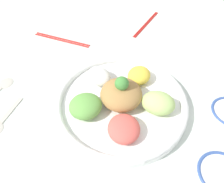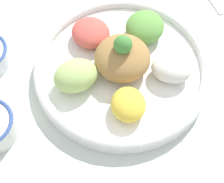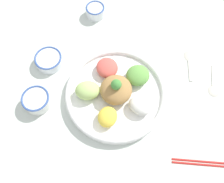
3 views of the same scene
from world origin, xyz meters
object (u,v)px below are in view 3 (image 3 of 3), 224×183
Objects in this scene: sauce_bowl_dark at (49,60)px; sauce_bowl_red at (95,11)px; salad_platter at (116,92)px; rice_bowl_blue at (37,100)px; serving_spoon_main at (214,85)px; serving_spoon_extra at (189,61)px; chopsticks_pair_near at (207,163)px.

sauce_bowl_red is at bearing 146.69° from sauce_bowl_dark.
salad_platter is 3.70× the size of rice_bowl_blue.
rice_bowl_blue is (0.04, -0.28, 0.00)m from salad_platter.
salad_platter is 0.37m from serving_spoon_main.
sauce_bowl_red is 0.82× the size of rice_bowl_blue.
serving_spoon_extra is (0.22, 0.39, -0.02)m from sauce_bowl_red.
rice_bowl_blue is at bearing 104.87° from serving_spoon_main.
salad_platter is at bearing 64.09° from sauce_bowl_dark.
sauce_bowl_dark is (-0.17, 0.02, -0.00)m from rice_bowl_blue.
serving_spoon_extra is (-0.39, -0.02, -0.00)m from chopsticks_pair_near.
sauce_bowl_dark is (-0.13, -0.26, -0.00)m from salad_platter.
rice_bowl_blue reaches higher than chopsticks_pair_near.
serving_spoon_extra is at bearing 59.86° from sauce_bowl_red.
salad_platter is at bearing 14.69° from sauce_bowl_red.
rice_bowl_blue is at bearing -69.71° from serving_spoon_extra.
salad_platter reaches higher than serving_spoon_extra.
sauce_bowl_dark is 0.67m from chopsticks_pair_near.
rice_bowl_blue is at bearing -5.66° from sauce_bowl_dark.
salad_platter is 0.39m from sauce_bowl_red.
serving_spoon_extra is at bearing 92.62° from sauce_bowl_dark.
salad_platter is 0.29m from sauce_bowl_dark.
rice_bowl_blue is 0.73× the size of serving_spoon_extra.
sauce_bowl_red is 0.45m from serving_spoon_extra.
sauce_bowl_red is 0.59× the size of serving_spoon_extra.
sauce_bowl_red is 0.57m from serving_spoon_main.
serving_spoon_main is at bearing 39.58° from serving_spoon_extra.
sauce_bowl_dark is at bearing -86.02° from serving_spoon_extra.
chopsticks_pair_near is at bearing 4.06° from serving_spoon_extra.
salad_platter is at bearing 104.59° from serving_spoon_main.
sauce_bowl_red is at bearing -118.78° from serving_spoon_extra.
salad_platter is 0.39m from chopsticks_pair_near.
chopsticks_pair_near is 0.39m from serving_spoon_extra.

